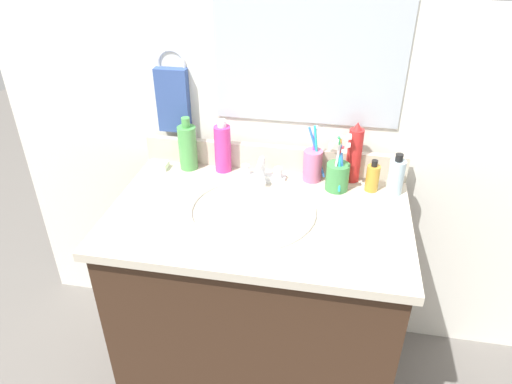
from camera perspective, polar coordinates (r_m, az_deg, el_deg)
ground_plane at (r=1.93m, az=0.24°, el=-21.05°), size 6.00×6.00×0.00m
vanity_cabinet at (r=1.66m, az=0.26°, el=-13.53°), size 0.86×0.52×0.71m
countertop at (r=1.42m, az=0.30°, el=-2.91°), size 0.90×0.57×0.03m
backsplash at (r=1.62m, az=2.04°, el=4.17°), size 0.90×0.02×0.09m
back_wall at (r=1.74m, az=2.27°, el=1.09°), size 2.00×0.04×1.30m
mirror_panel at (r=1.51m, az=6.55°, el=18.32°), size 0.60×0.01×0.56m
towel_ring at (r=1.63m, az=-10.20°, el=15.05°), size 0.10×0.01×0.10m
hand_towel at (r=1.65m, az=-10.02°, el=10.89°), size 0.11×0.04×0.22m
sink_basin at (r=1.43m, az=-0.71°, el=-3.39°), size 0.40×0.40×0.11m
faucet at (r=1.56m, az=0.66°, el=2.37°), size 0.16×0.10×0.08m
bottle_spray_red at (r=1.56m, az=11.83°, el=4.54°), size 0.05×0.05×0.21m
bottle_soap_pink at (r=1.60m, az=-4.06°, el=5.35°), size 0.06×0.06×0.19m
bottle_toner_green at (r=1.63m, az=-8.28°, el=5.45°), size 0.06×0.06×0.19m
bottle_gel_clear at (r=1.54m, az=16.60°, el=1.83°), size 0.05×0.05×0.14m
bottle_oil_amber at (r=1.54m, az=13.94°, el=1.72°), size 0.04×0.04×0.11m
cup_pink at (r=1.56m, az=6.90°, el=3.39°), size 0.08×0.06×0.20m
cup_green at (r=1.52m, az=9.87°, el=2.10°), size 0.07×0.09×0.19m
soap_bar at (r=1.68m, az=-11.70°, el=3.18°), size 0.06×0.04×0.02m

